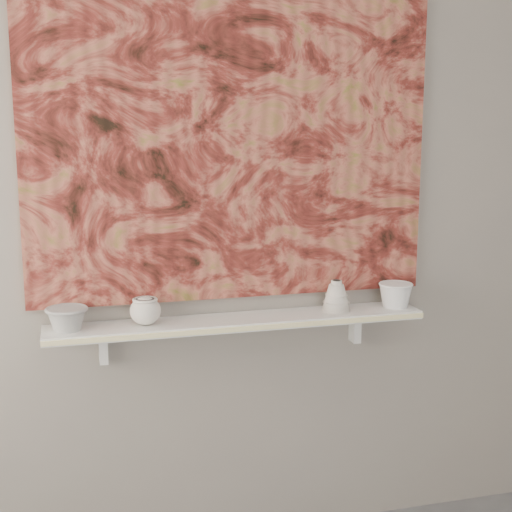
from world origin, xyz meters
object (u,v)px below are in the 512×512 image
object	(u,v)px
shelf	(239,322)
bell_vessel	(336,296)
bowl_grey	(67,318)
cup_cream	(145,311)
painting	(233,150)
bowl_white	(396,295)

from	to	relation	value
shelf	bell_vessel	size ratio (longest dim) A/B	11.64
bowl_grey	cup_cream	distance (m)	0.27
painting	bell_vessel	world-z (taller)	painting
shelf	painting	world-z (taller)	painting
shelf	cup_cream	size ratio (longest dim) A/B	12.70
shelf	bowl_white	size ratio (longest dim) A/B	10.55
cup_cream	bell_vessel	xyz separation A→B (m)	(0.72, 0.00, 0.01)
cup_cream	bowl_white	distance (m)	0.97
painting	cup_cream	distance (m)	0.66
shelf	cup_cream	distance (m)	0.35
painting	cup_cream	world-z (taller)	painting
bowl_grey	bell_vessel	xyz separation A→B (m)	(0.99, 0.00, 0.02)
painting	bowl_white	distance (m)	0.85
shelf	cup_cream	world-z (taller)	cup_cream
bowl_white	painting	bearing A→B (deg)	172.70
bell_vessel	bowl_grey	bearing A→B (deg)	180.00
painting	cup_cream	bearing A→B (deg)	-166.73
cup_cream	bell_vessel	distance (m)	0.72
cup_cream	bowl_white	bearing A→B (deg)	0.00
painting	bell_vessel	distance (m)	0.67
bowl_grey	bell_vessel	size ratio (longest dim) A/B	1.22
painting	bowl_white	xyz separation A→B (m)	(0.63, -0.08, -0.56)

